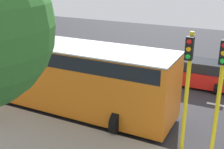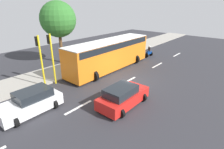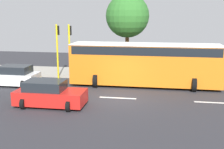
{
  "view_description": "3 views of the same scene",
  "coord_description": "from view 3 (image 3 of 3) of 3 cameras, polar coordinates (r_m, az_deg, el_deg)",
  "views": [
    {
      "loc": [
        14.15,
        6.59,
        6.38
      ],
      "look_at": [
        0.73,
        -0.21,
        0.94
      ],
      "focal_mm": 46.93,
      "sensor_mm": 36.0,
      "label": 1
    },
    {
      "loc": [
        -8.74,
        12.71,
        6.83
      ],
      "look_at": [
        0.51,
        1.74,
        1.06
      ],
      "focal_mm": 28.52,
      "sensor_mm": 36.0,
      "label": 2
    },
    {
      "loc": [
        -17.37,
        -2.5,
        5.39
      ],
      "look_at": [
        0.08,
        0.4,
        1.53
      ],
      "focal_mm": 45.29,
      "sensor_mm": 36.0,
      "label": 3
    }
  ],
  "objects": [
    {
      "name": "lane_stripe_south",
      "position": [
        20.07,
        -16.06,
        -3.74
      ],
      "size": [
        0.2,
        2.4,
        0.01
      ],
      "primitive_type": "cube",
      "color": "white",
      "rests_on": "ground"
    },
    {
      "name": "lane_stripe_north",
      "position": [
        18.52,
        19.97,
        -5.36
      ],
      "size": [
        0.2,
        2.4,
        0.01
      ],
      "primitive_type": "cube",
      "color": "white",
      "rests_on": "ground"
    },
    {
      "name": "lane_stripe_mid",
      "position": [
        18.36,
        1.18,
        -4.75
      ],
      "size": [
        0.2,
        2.4,
        0.01
      ],
      "primitive_type": "cube",
      "color": "white",
      "rests_on": "ground"
    },
    {
      "name": "traffic_light_midblock",
      "position": [
        23.48,
        -8.55,
        6.16
      ],
      "size": [
        0.49,
        0.24,
        4.5
      ],
      "color": "yellow",
      "rests_on": "ground"
    },
    {
      "name": "car_white",
      "position": [
        22.69,
        -19.42,
        -0.31
      ],
      "size": [
        2.21,
        3.97,
        1.52
      ],
      "color": "white",
      "rests_on": "ground"
    },
    {
      "name": "sidewalk",
      "position": [
        25.07,
        3.48,
        0.05
      ],
      "size": [
        4.0,
        60.0,
        0.15
      ],
      "primitive_type": "cube",
      "color": "#9E998E",
      "rests_on": "ground"
    },
    {
      "name": "ground_plane",
      "position": [
        18.37,
        1.18,
        -4.92
      ],
      "size": [
        40.0,
        60.0,
        0.1
      ],
      "primitive_type": "cube",
      "color": "#2D2D33"
    },
    {
      "name": "car_red",
      "position": [
        17.07,
        -12.52,
        -3.91
      ],
      "size": [
        2.21,
        4.08,
        1.52
      ],
      "color": "red",
      "rests_on": "ground"
    },
    {
      "name": "pedestrian_near_signal",
      "position": [
        24.28,
        10.43,
        1.83
      ],
      "size": [
        0.4,
        0.24,
        1.69
      ],
      "color": "#72604C",
      "rests_on": "sidewalk"
    },
    {
      "name": "street_tree_center",
      "position": [
        27.14,
        3.13,
        11.7
      ],
      "size": [
        4.08,
        4.08,
        7.17
      ],
      "color": "brown",
      "rests_on": "ground"
    },
    {
      "name": "traffic_light_corner",
      "position": [
        23.82,
        -10.95,
        6.16
      ],
      "size": [
        0.49,
        0.24,
        4.5
      ],
      "color": "yellow",
      "rests_on": "ground"
    },
    {
      "name": "city_bus",
      "position": [
        21.24,
        6.63,
        2.62
      ],
      "size": [
        3.2,
        11.0,
        3.16
      ],
      "color": "orange",
      "rests_on": "ground"
    }
  ]
}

